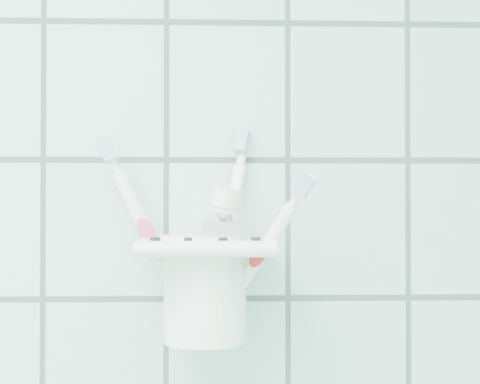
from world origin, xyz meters
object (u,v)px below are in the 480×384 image
object	(u,v)px
cup	(205,284)
toothbrush_pink	(194,223)
toothbrush_orange	(213,232)
toothpaste_tube	(205,250)
toothbrush_blue	(205,222)
holder_bracket	(206,248)

from	to	relation	value
cup	toothbrush_pink	bearing A→B (deg)	150.81
toothbrush_orange	toothpaste_tube	world-z (taller)	toothbrush_orange
toothbrush_blue	toothpaste_tube	size ratio (longest dim) A/B	1.43
toothbrush_pink	holder_bracket	bearing A→B (deg)	-48.15
toothbrush_pink	toothpaste_tube	xyz separation A→B (m)	(0.01, -0.03, -0.02)
toothbrush_blue	toothbrush_orange	world-z (taller)	toothbrush_blue
toothbrush_orange	toothpaste_tube	size ratio (longest dim) A/B	1.22
toothbrush_blue	toothbrush_pink	bearing A→B (deg)	141.89
cup	toothpaste_tube	bearing A→B (deg)	-88.31
holder_bracket	toothbrush_pink	bearing A→B (deg)	140.47
toothbrush_orange	holder_bracket	bearing A→B (deg)	-87.47
toothpaste_tube	toothbrush_blue	bearing A→B (deg)	96.41
toothpaste_tube	holder_bracket	bearing A→B (deg)	84.35
toothbrush_pink	toothpaste_tube	size ratio (longest dim) A/B	1.41
toothbrush_pink	toothpaste_tube	bearing A→B (deg)	-75.30
toothpaste_tube	toothbrush_pink	bearing A→B (deg)	109.70
cup	toothbrush_blue	size ratio (longest dim) A/B	0.49
toothbrush_pink	toothpaste_tube	world-z (taller)	toothbrush_pink
toothbrush_blue	toothpaste_tube	distance (m)	0.03
holder_bracket	cup	size ratio (longest dim) A/B	1.24
toothbrush_orange	toothbrush_blue	bearing A→B (deg)	-81.52
toothbrush_pink	toothbrush_orange	bearing A→B (deg)	16.75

